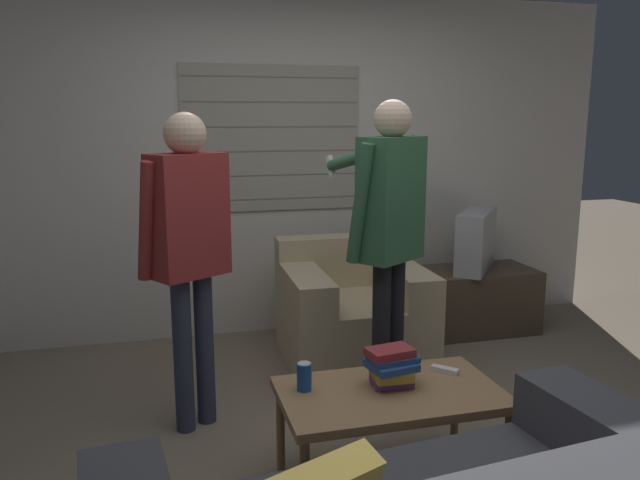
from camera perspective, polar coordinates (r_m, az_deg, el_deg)
name	(u,v)px	position (r m, az deg, el deg)	size (l,w,h in m)	color
ground_plane	(376,459)	(3.25, 5.11, -19.28)	(16.00, 16.00, 0.00)	#7F705B
wall_back	(287,165)	(4.77, -3.04, 6.83)	(5.20, 0.08, 2.55)	silver
armchair_beige	(352,313)	(4.27, 2.92, -6.68)	(0.94, 0.91, 0.81)	#C6B289
coffee_table	(390,400)	(2.86, 6.44, -14.30)	(0.98, 0.57, 0.46)	#9E754C
tv_stand	(473,300)	(5.01, 13.81, -5.34)	(0.93, 0.51, 0.49)	#4C3D2D
tv	(476,240)	(4.90, 14.04, -0.04)	(0.55, 0.62, 0.45)	#B2B2B7
person_left_standing	(188,234)	(3.26, -12.00, 0.54)	(0.50, 0.80, 1.67)	#33384C
person_right_standing	(388,221)	(3.38, 6.27, 1.78)	(0.48, 0.84, 1.73)	black
book_stack	(392,367)	(2.85, 6.57, -11.42)	(0.24, 0.20, 0.18)	#75387F
soda_can	(304,377)	(2.81, -1.45, -12.37)	(0.07, 0.07, 0.13)	#194C9E
spare_remote	(445,370)	(3.06, 11.36, -11.56)	(0.12, 0.12, 0.02)	white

